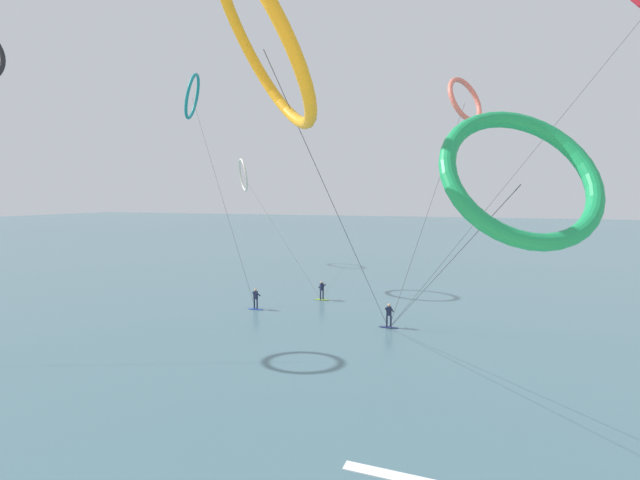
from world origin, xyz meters
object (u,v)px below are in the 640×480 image
surfer_cobalt (256,300)px  kite_coral (465,100)px  surfer_lime (322,292)px  kite_teal (192,97)px  kite_ivory (243,175)px  kite_amber (264,43)px  kite_emerald (521,176)px  surfer_navy (389,317)px

surfer_cobalt → kite_coral: kite_coral is taller
surfer_lime → kite_teal: 24.16m
kite_ivory → kite_teal: 16.94m
kite_amber → kite_coral: 22.47m
surfer_cobalt → kite_coral: (15.54, 2.16, 15.06)m
kite_ivory → kite_coral: (29.54, -21.10, 3.79)m
kite_emerald → kite_teal: bearing=109.7°
kite_emerald → kite_ivory: (-31.69, 42.60, 2.46)m
surfer_cobalt → surfer_lime: same height
surfer_navy → kite_coral: kite_coral is taller
surfer_lime → surfer_navy: size_ratio=1.00×
surfer_cobalt → kite_amber: (10.82, -19.68, 12.65)m
kite_teal → kite_emerald: bearing=21.2°
surfer_cobalt → kite_teal: (-11.28, 8.18, 18.50)m
surfer_lime → kite_coral: kite_coral is taller
surfer_lime → kite_teal: size_ratio=0.08×
surfer_cobalt → kite_coral: bearing=16.3°
surfer_lime → kite_emerald: (13.76, -24.24, 8.81)m
kite_teal → kite_amber: bearing=13.1°
kite_teal → kite_coral: kite_teal is taller
kite_amber → kite_teal: 36.03m
surfer_navy → kite_coral: bearing=42.2°
kite_emerald → kite_coral: size_ratio=1.14×
surfer_lime → surfer_navy: 9.55m
surfer_cobalt → kite_amber: size_ratio=0.08×
surfer_navy → kite_teal: (-22.35, 9.61, 18.50)m
kite_emerald → kite_teal: (-28.96, 27.52, 9.69)m
surfer_navy → surfer_cobalt: bearing=176.2°
kite_teal → surfer_lime: bearing=52.5°
surfer_lime → kite_ivory: 28.03m
kite_ivory → kite_coral: bearing=-164.5°
surfer_cobalt → kite_ivory: bearing=129.5°
surfer_navy → kite_emerald: kite_emerald is taller
surfer_lime → kite_emerald: kite_emerald is taller
surfer_navy → kite_ivory: bearing=138.9°
surfer_cobalt → kite_amber: bearing=-52.8°
kite_teal → kite_coral: size_ratio=1.23×
surfer_navy → kite_ivory: size_ratio=0.08×
surfer_navy → kite_ivory: kite_ivory is taller
surfer_cobalt → surfer_navy: 11.17m
kite_amber → kite_emerald: 7.88m
kite_coral → kite_teal: bearing=109.4°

